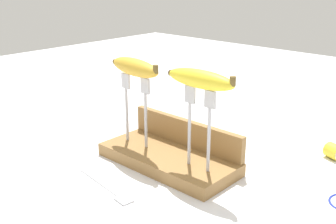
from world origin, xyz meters
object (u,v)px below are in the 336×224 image
Objects in this scene: fork_stand_left at (136,103)px; fork_fallen_near at (110,189)px; banana_raised_right at (200,79)px; banana_chunk_near at (334,151)px; fork_stand_right at (199,121)px; banana_raised_left at (135,67)px.

fork_stand_left reaches higher than fork_fallen_near.
banana_chunk_near is (0.17, 0.30, -0.20)m from banana_raised_right.
fork_stand_right is at bearing 0.44° from banana_raised_right.
banana_raised_left is at bearing 119.30° from fork_fallen_near.
banana_raised_left reaches higher than fork_stand_left.
banana_raised_left is 0.19m from banana_raised_right.
fork_stand_left is 0.09m from banana_raised_left.
fork_stand_left is 0.19m from fork_stand_right.
fork_fallen_near is at bearing -60.71° from fork_stand_left.
banana_raised_right is at bearing -0.00° from banana_raised_left.
banana_raised_left reaches higher than banana_chunk_near.
banana_chunk_near is (0.27, 0.46, 0.01)m from fork_fallen_near.
banana_chunk_near is at bearing 60.19° from fork_stand_right.
fork_stand_left is 0.91× the size of fork_fallen_near.
banana_raised_right reaches higher than fork_stand_right.
banana_chunk_near is at bearing 59.37° from fork_fallen_near.
banana_raised_right is (0.19, -0.00, 0.01)m from banana_raised_left.
banana_raised_left reaches higher than fork_stand_right.
fork_stand_right is (0.19, 0.00, 0.00)m from fork_stand_left.
banana_raised_left is 0.92× the size of fork_fallen_near.
fork_fallen_near is at bearing -60.70° from banana_raised_left.
banana_raised_left is 0.51m from banana_chunk_near.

